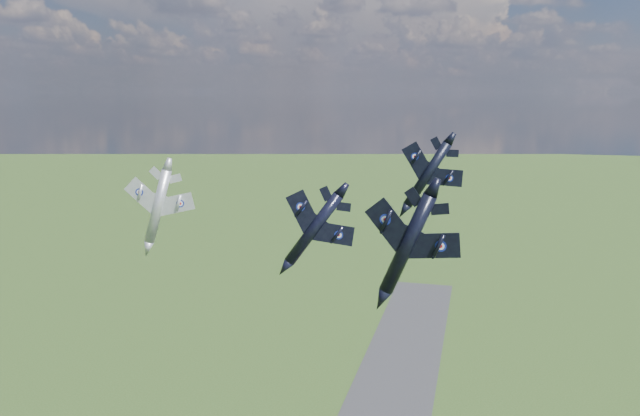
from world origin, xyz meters
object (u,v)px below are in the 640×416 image
(jet_left_silver, at_px, (158,206))
(jet_lead_navy, at_px, (314,229))
(jet_right_navy, at_px, (408,244))
(jet_high_navy, at_px, (427,174))

(jet_left_silver, bearing_deg, jet_lead_navy, -41.25)
(jet_lead_navy, height_order, jet_right_navy, jet_right_navy)
(jet_right_navy, relative_size, jet_high_navy, 0.84)
(jet_lead_navy, xyz_separation_m, jet_high_navy, (10.85, 31.52, 2.96))
(jet_right_navy, relative_size, jet_left_silver, 0.86)
(jet_lead_navy, bearing_deg, jet_left_silver, 146.64)
(jet_right_navy, distance_m, jet_left_silver, 50.88)
(jet_right_navy, height_order, jet_high_navy, jet_high_navy)
(jet_lead_navy, bearing_deg, jet_high_navy, 63.63)
(jet_lead_navy, distance_m, jet_left_silver, 31.82)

